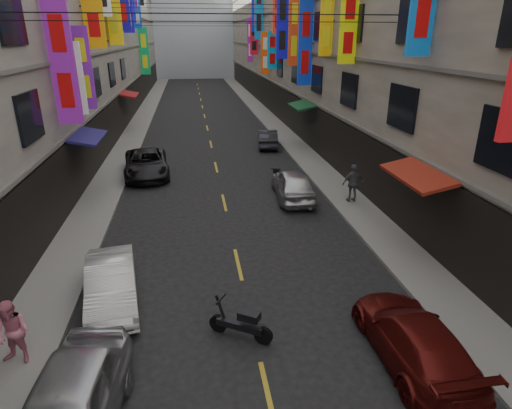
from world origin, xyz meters
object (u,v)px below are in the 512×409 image
object	(u,v)px
pedestrian_lfar	(13,333)
car_right_mid	(293,184)
car_right_near	(414,339)
scooter_crossing	(241,324)
car_left_far	(146,163)
pedestrian_rfar	(353,183)
car_right_far	(268,138)
car_left_mid	(111,284)
scooter_far_right	(276,177)

from	to	relation	value
pedestrian_lfar	car_right_mid	bearing A→B (deg)	65.26
car_right_near	pedestrian_lfar	world-z (taller)	pedestrian_lfar
scooter_crossing	car_left_far	size ratio (longest dim) A/B	0.31
pedestrian_lfar	pedestrian_rfar	size ratio (longest dim) A/B	0.92
car_right_near	pedestrian_rfar	size ratio (longest dim) A/B	2.40
car_right_near	car_right_far	size ratio (longest dim) A/B	1.17
car_left_mid	car_right_near	bearing A→B (deg)	-34.24
car_right_near	pedestrian_lfar	distance (m)	9.54
car_left_mid	car_right_near	distance (m)	8.43
car_right_near	car_left_mid	bearing A→B (deg)	-25.82
car_right_far	pedestrian_lfar	world-z (taller)	pedestrian_lfar
scooter_far_right	car_right_near	distance (m)	13.62
scooter_crossing	pedestrian_lfar	bearing A→B (deg)	123.61
scooter_far_right	car_right_far	size ratio (longest dim) A/B	0.47
car_left_far	car_right_near	xyz separation A→B (m)	(7.67, -16.29, -0.08)
scooter_far_right	pedestrian_rfar	world-z (taller)	pedestrian_rfar
scooter_crossing	pedestrian_rfar	world-z (taller)	pedestrian_rfar
car_left_mid	car_left_far	distance (m)	12.68
car_right_near	scooter_crossing	bearing A→B (deg)	-20.39
car_right_far	pedestrian_rfar	world-z (taller)	pedestrian_rfar
car_left_mid	car_left_far	xyz separation A→B (m)	(-0.05, 12.68, 0.06)
car_left_mid	car_right_near	world-z (taller)	car_left_mid
scooter_far_right	car_left_far	size ratio (longest dim) A/B	0.35
car_left_mid	car_right_far	xyz separation A→B (m)	(7.95, 18.31, -0.03)
car_right_far	scooter_far_right	bearing A→B (deg)	91.09
car_right_mid	pedestrian_rfar	xyz separation A→B (m)	(2.60, -1.14, 0.30)
car_left_far	car_right_mid	world-z (taller)	car_right_mid
scooter_far_right	car_left_far	bearing A→B (deg)	-6.68
car_left_mid	car_right_mid	xyz separation A→B (m)	(7.35, 7.86, 0.09)
car_right_near	car_right_mid	bearing A→B (deg)	-89.06
scooter_far_right	car_right_far	bearing A→B (deg)	-82.61
car_left_mid	pedestrian_lfar	distance (m)	3.01
car_right_near	pedestrian_rfar	xyz separation A→B (m)	(2.33, 10.34, 0.40)
scooter_far_right	pedestrian_lfar	distance (m)	15.15
car_right_near	car_left_far	bearing A→B (deg)	-65.20
car_right_mid	car_right_far	distance (m)	10.47
car_right_near	car_right_mid	xyz separation A→B (m)	(-0.27, 11.47, 0.10)
car_left_far	car_left_mid	bearing A→B (deg)	-95.70
scooter_crossing	car_right_near	distance (m)	4.28
scooter_crossing	car_right_far	bearing A→B (deg)	19.40
scooter_far_right	car_right_mid	xyz separation A→B (m)	(0.42, -2.13, 0.29)
pedestrian_lfar	pedestrian_rfar	world-z (taller)	pedestrian_rfar
pedestrian_lfar	pedestrian_rfar	distance (m)	14.88
scooter_far_right	pedestrian_rfar	distance (m)	4.49
car_left_far	car_right_mid	distance (m)	8.83
car_left_mid	scooter_far_right	bearing A→B (deg)	46.43
car_right_mid	pedestrian_rfar	distance (m)	2.85
scooter_far_right	car_left_far	world-z (taller)	car_left_far
scooter_far_right	car_right_mid	size ratio (longest dim) A/B	0.41
car_right_mid	pedestrian_lfar	distance (m)	13.74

